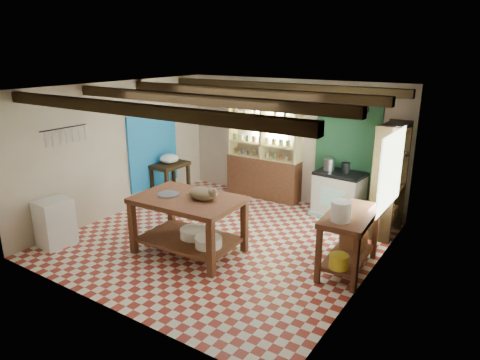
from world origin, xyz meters
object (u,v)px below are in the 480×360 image
Objects in this scene: work_table at (189,225)px; right_counter at (349,242)px; stove at (339,194)px; prep_table at (170,181)px; white_cabinet at (55,223)px; cat at (202,193)px.

right_counter is at bearing 16.91° from work_table.
stove is 3.63m from prep_table.
work_table is 2.07× the size of white_cabinet.
work_table is at bearing -41.13° from prep_table.
prep_table is at bearing 164.19° from right_counter.
right_counter is (4.38, -0.94, 0.05)m from prep_table.
prep_table is 0.64× the size of right_counter.
cat reaches higher than stove.
cat is (-1.20, -2.78, 0.59)m from stove.
work_table is 1.80× the size of stove.
prep_table is (-2.02, 1.79, -0.07)m from work_table.
cat reaches higher than right_counter.
right_counter is 2.33m from cat.
work_table is at bearing -112.51° from stove.
cat is at bearing -108.88° from stove.
right_counter is at bearing 26.25° from white_cabinet.
right_counter reaches higher than white_cabinet.
work_table reaches higher than white_cabinet.
prep_table is 1.83× the size of cat.
prep_table is at bearing 92.68° from white_cabinet.
work_table is at bearing 29.93° from white_cabinet.
stove is at bearing 17.33° from prep_table.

